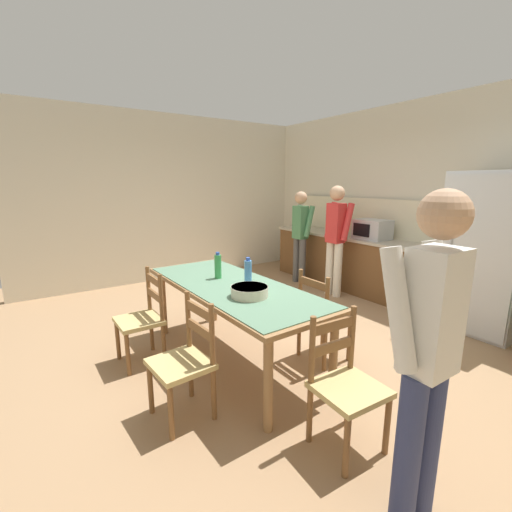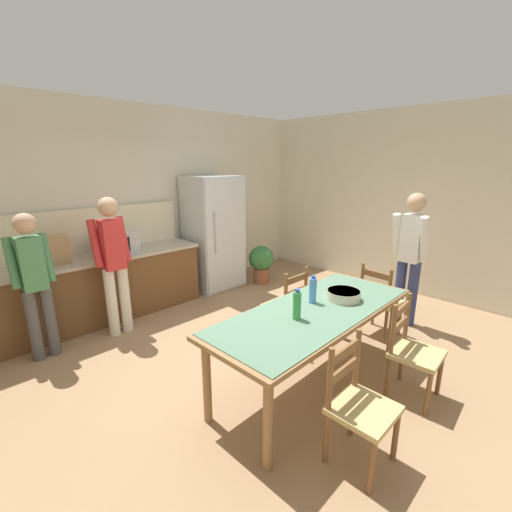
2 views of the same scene
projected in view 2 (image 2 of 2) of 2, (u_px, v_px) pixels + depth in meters
ground_plane at (261, 359)px, 3.72m from camera, size 8.32×8.32×0.00m
wall_back at (137, 205)px, 5.17m from camera, size 6.52×0.12×2.90m
wall_right at (403, 202)px, 5.54m from camera, size 0.12×5.20×2.90m
kitchen_counter at (89, 291)px, 4.49m from camera, size 3.05×0.66×0.88m
counter_splashback at (74, 232)px, 4.51m from camera, size 3.01×0.03×0.60m
refrigerator at (214, 233)px, 5.71m from camera, size 0.83×0.73×1.87m
microwave at (116, 243)px, 4.60m from camera, size 0.50×0.39×0.30m
paper_bag at (57, 250)px, 4.10m from camera, size 0.24×0.16×0.36m
dining_table at (315, 317)px, 3.13m from camera, size 2.22×0.92×0.78m
bottle_near_centre at (297, 305)px, 2.88m from camera, size 0.07×0.07×0.27m
bottle_off_centre at (313, 290)px, 3.22m from camera, size 0.07×0.07×0.27m
serving_bowl at (344, 294)px, 3.32m from camera, size 0.32×0.32×0.09m
chair_side_far_right at (287, 306)px, 4.03m from camera, size 0.42×0.40×0.91m
chair_side_near_right at (413, 351)px, 3.05m from camera, size 0.45×0.43×0.91m
chair_head_end at (379, 301)px, 4.16m from camera, size 0.42×0.44×0.91m
chair_side_near_left at (359, 406)px, 2.37m from camera, size 0.43×0.41×0.91m
person_at_sink at (34, 280)px, 3.56m from camera, size 0.40×0.28×1.59m
person_at_counter at (113, 259)px, 4.08m from camera, size 0.43×0.29×1.69m
person_by_table at (410, 253)px, 4.33m from camera, size 0.30×0.43×1.72m
potted_plant at (261, 261)px, 6.03m from camera, size 0.44×0.44×0.67m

